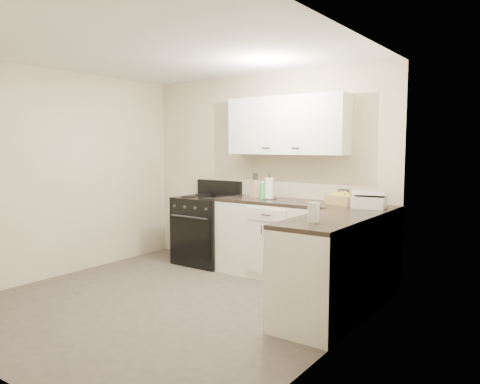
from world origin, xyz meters
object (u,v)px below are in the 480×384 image
Objects in this scene: paper_towel at (269,188)px; countertop_grill at (369,202)px; knife_block at (255,189)px; stove at (206,230)px; wicker_basket at (342,200)px.

countertop_grill is (1.29, -0.08, -0.07)m from paper_towel.
paper_towel is (0.24, -0.04, 0.02)m from knife_block.
paper_towel is at bearing 3.12° from stove.
paper_towel is at bearing 15.19° from knife_block.
paper_towel reaches higher than stove.
stove is 1.99m from wicker_basket.
stove is 2.32m from countertop_grill.
countertop_grill is at bearing -3.45° from paper_towel.
knife_block reaches higher than countertop_grill.
stove is at bearing -178.43° from wicker_basket.
stove is at bearing -147.87° from knife_block.
knife_block is at bearing 7.22° from stove.
paper_towel is 0.82× the size of wicker_basket.
paper_towel is at bearing 167.36° from countertop_grill.
paper_towel is 0.79× the size of countertop_grill.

